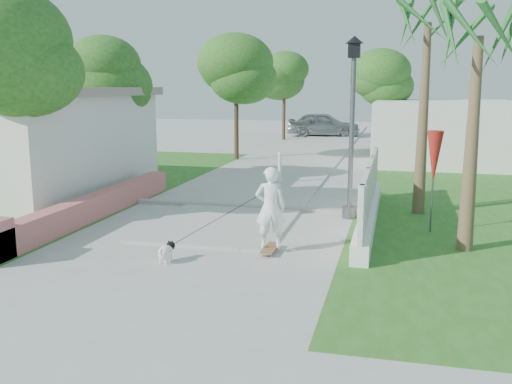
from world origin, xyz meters
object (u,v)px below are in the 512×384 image
(patio_umbrella, at_px, (434,159))
(dog, at_px, (166,251))
(skateboarder, at_px, (228,217))
(parked_car, at_px, (324,124))
(bollard, at_px, (280,167))
(street_lamp, at_px, (352,121))

(patio_umbrella, height_order, dog, patio_umbrella)
(patio_umbrella, distance_m, skateboarder, 4.90)
(patio_umbrella, xyz_separation_m, parked_car, (-5.49, 24.21, -0.89))
(bollard, bearing_deg, dog, -92.16)
(street_lamp, xyz_separation_m, skateboarder, (-2.06, -3.74, -1.67))
(street_lamp, distance_m, parked_car, 23.54)
(street_lamp, bearing_deg, bollard, 120.96)
(patio_umbrella, xyz_separation_m, skateboarder, (-3.96, -2.74, -0.93))
(bollard, bearing_deg, street_lamp, -59.04)
(street_lamp, xyz_separation_m, parked_car, (-3.59, 23.21, -1.63))
(dog, bearing_deg, bollard, 94.91)
(bollard, height_order, patio_umbrella, patio_umbrella)
(bollard, xyz_separation_m, dog, (-0.34, -8.99, -0.37))
(skateboarder, relative_size, parked_car, 0.45)
(bollard, relative_size, parked_car, 0.23)
(skateboarder, xyz_separation_m, dog, (-0.98, -0.76, -0.54))
(bollard, height_order, skateboarder, skateboarder)
(bollard, height_order, dog, bollard)
(bollard, relative_size, skateboarder, 0.52)
(street_lamp, distance_m, dog, 5.86)
(patio_umbrella, bearing_deg, skateboarder, -145.31)
(street_lamp, bearing_deg, dog, -124.07)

